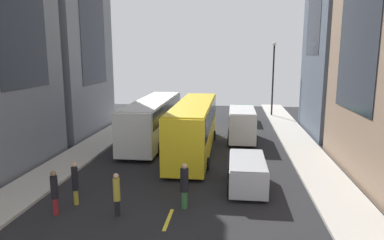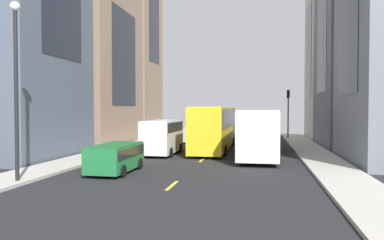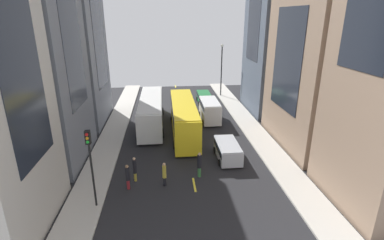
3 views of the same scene
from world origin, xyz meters
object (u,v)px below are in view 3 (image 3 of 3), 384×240
object	(u,v)px
car_silver_0	(228,150)
pedestrian_crossing_mid	(128,176)
streetcar_yellow	(184,115)
delivery_van_white	(210,109)
traffic_light_near_corner	(90,155)
pedestrian_crossing_near	(164,173)
pedestrian_waiting_curb	(135,168)
pedestrian_walking_far	(199,164)
car_green_1	(204,97)
city_bus_white	(151,109)

from	to	relation	value
car_silver_0	pedestrian_crossing_mid	size ratio (longest dim) A/B	2.05
streetcar_yellow	delivery_van_white	bearing A→B (deg)	48.00
traffic_light_near_corner	pedestrian_crossing_near	bearing A→B (deg)	26.19
pedestrian_waiting_curb	pedestrian_walking_far	distance (m)	5.11
traffic_light_near_corner	car_silver_0	bearing A→B (deg)	30.92
pedestrian_waiting_curb	car_green_1	bearing A→B (deg)	55.35
streetcar_yellow	city_bus_white	bearing A→B (deg)	140.92
pedestrian_walking_far	car_green_1	bearing A→B (deg)	-118.08
car_green_1	car_silver_0	bearing A→B (deg)	-91.04
delivery_van_white	pedestrian_walking_far	distance (m)	13.53
city_bus_white	car_silver_0	size ratio (longest dim) A/B	2.97
delivery_van_white	pedestrian_waiting_curb	world-z (taller)	delivery_van_white
city_bus_white	streetcar_yellow	size ratio (longest dim) A/B	1.01
pedestrian_crossing_near	traffic_light_near_corner	distance (m)	5.96
streetcar_yellow	traffic_light_near_corner	bearing A→B (deg)	-118.38
car_green_1	pedestrian_crossing_near	distance (m)	23.14
streetcar_yellow	delivery_van_white	distance (m)	5.24
streetcar_yellow	traffic_light_near_corner	distance (m)	14.57
delivery_van_white	pedestrian_crossing_mid	xyz separation A→B (m)	(-8.42, -14.51, -0.42)
pedestrian_walking_far	city_bus_white	bearing A→B (deg)	-90.40
pedestrian_crossing_near	car_silver_0	bearing A→B (deg)	-63.67
pedestrian_walking_far	pedestrian_crossing_mid	distance (m)	5.68
streetcar_yellow	pedestrian_crossing_mid	size ratio (longest dim) A/B	6.06
pedestrian_waiting_curb	pedestrian_crossing_near	xyz separation A→B (m)	(2.29, -0.89, -0.07)
car_silver_0	pedestrian_walking_far	xyz separation A→B (m)	(-2.93, -2.86, 0.21)
city_bus_white	pedestrian_walking_far	distance (m)	13.02
car_green_1	traffic_light_near_corner	xyz separation A→B (m)	(-10.73, -24.62, 3.08)
city_bus_white	streetcar_yellow	xyz separation A→B (m)	(3.62, -2.94, 0.11)
pedestrian_walking_far	traffic_light_near_corner	world-z (taller)	traffic_light_near_corner
traffic_light_near_corner	streetcar_yellow	bearing A→B (deg)	61.62
car_green_1	pedestrian_crossing_near	world-z (taller)	pedestrian_crossing_near
city_bus_white	delivery_van_white	distance (m)	7.18
pedestrian_crossing_mid	pedestrian_crossing_near	world-z (taller)	pedestrian_crossing_mid
car_silver_0	pedestrian_walking_far	bearing A→B (deg)	-135.71
city_bus_white	streetcar_yellow	bearing A→B (deg)	-39.08
delivery_van_white	traffic_light_near_corner	bearing A→B (deg)	-121.98
pedestrian_crossing_mid	streetcar_yellow	bearing A→B (deg)	33.23
streetcar_yellow	pedestrian_crossing_mid	bearing A→B (deg)	-114.89
delivery_van_white	car_silver_0	world-z (taller)	delivery_van_white
delivery_van_white	pedestrian_crossing_mid	world-z (taller)	delivery_van_white
delivery_van_white	car_silver_0	size ratio (longest dim) A/B	1.24
pedestrian_crossing_mid	pedestrian_crossing_near	xyz separation A→B (m)	(2.72, 0.22, -0.05)
pedestrian_waiting_curb	pedestrian_walking_far	xyz separation A→B (m)	(5.10, 0.19, 0.02)
car_green_1	pedestrian_waiting_curb	distance (m)	23.01
car_silver_0	pedestrian_crossing_mid	distance (m)	9.43
city_bus_white	pedestrian_walking_far	xyz separation A→B (m)	(4.22, -12.29, -0.88)
pedestrian_waiting_curb	car_silver_0	bearing A→B (deg)	7.43
city_bus_white	pedestrian_waiting_curb	distance (m)	12.54
streetcar_yellow	pedestrian_crossing_mid	distance (m)	11.77
city_bus_white	pedestrian_crossing_near	xyz separation A→B (m)	(1.40, -13.36, -0.97)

